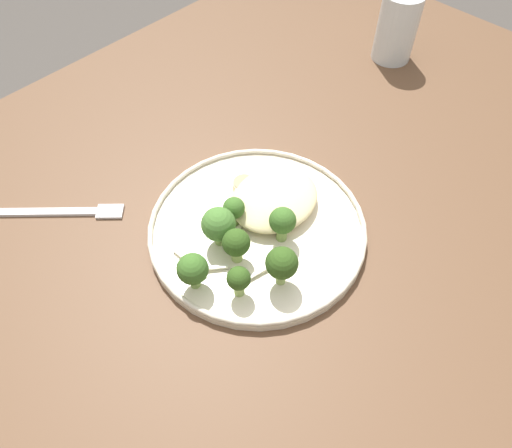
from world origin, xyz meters
The scene contains 22 objects.
ground centered at (0.00, 0.00, 0.00)m, with size 6.00×6.00×0.00m, color #47423D.
wooden_dining_table centered at (0.00, 0.00, 0.66)m, with size 1.40×1.00×0.74m.
dinner_plate centered at (0.00, 0.01, 0.75)m, with size 0.29×0.29×0.02m.
noodle_bed centered at (-0.04, 0.00, 0.76)m, with size 0.13×0.11×0.03m.
seared_scallop_tiny_bay centered at (-0.06, -0.01, 0.76)m, with size 0.03×0.03×0.01m.
seared_scallop_right_edge centered at (-0.06, 0.03, 0.76)m, with size 0.03×0.03×0.01m.
seared_scallop_front_small centered at (-0.04, 0.01, 0.76)m, with size 0.02×0.02×0.01m.
seared_scallop_center_golden centered at (-0.09, 0.01, 0.76)m, with size 0.04×0.04×0.01m.
seared_scallop_half_hidden centered at (-0.03, -0.05, 0.76)m, with size 0.03×0.03×0.02m.
broccoli_floret_split_head centered at (0.02, -0.02, 0.78)m, with size 0.03×0.03×0.05m.
broccoli_floret_near_rim centered at (0.12, 0.02, 0.78)m, with size 0.04×0.04×0.05m.
broccoli_floret_beside_noodles centered at (0.05, 0.03, 0.78)m, with size 0.04×0.04×0.05m.
broccoli_floret_left_leaning centered at (0.04, 0.09, 0.79)m, with size 0.04×0.04×0.06m.
broccoli_floret_tall_stalk centered at (0.09, 0.06, 0.78)m, with size 0.03×0.03×0.05m.
broccoli_floret_right_tilted centered at (-0.01, 0.04, 0.78)m, with size 0.03×0.03×0.05m.
broccoli_floret_front_edge centered at (0.05, -0.01, 0.79)m, with size 0.04×0.04×0.06m.
onion_sliver_short_strip centered at (0.06, 0.06, 0.75)m, with size 0.06×0.01×0.00m, color silver.
onion_sliver_pale_crescent centered at (0.02, -0.01, 0.75)m, with size 0.04×0.01×0.00m, color silver.
onion_sliver_curled_piece centered at (0.09, 0.01, 0.75)m, with size 0.05×0.01×0.00m, color silver.
onion_sliver_long_sliver centered at (0.10, -0.01, 0.75)m, with size 0.06×0.01×0.00m, color silver.
water_glass centered at (-0.46, -0.09, 0.79)m, with size 0.07×0.07×0.12m.
dinner_fork centered at (0.16, -0.21, 0.74)m, with size 0.14×0.15×0.00m.
Camera 1 is at (0.28, 0.28, 1.27)m, focal length 34.31 mm.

